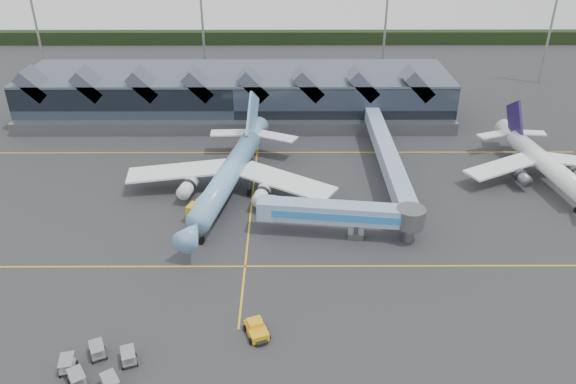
{
  "coord_description": "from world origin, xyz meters",
  "views": [
    {
      "loc": [
        5.48,
        -68.5,
        44.59
      ],
      "look_at": [
        5.75,
        3.4,
        5.0
      ],
      "focal_mm": 35.0,
      "sensor_mm": 36.0,
      "label": 1
    }
  ],
  "objects_px": {
    "fuel_truck": "(207,200)",
    "pushback_tug": "(257,329)",
    "main_airliner": "(230,172)",
    "jet_bridge": "(350,215)",
    "regional_jet": "(543,161)"
  },
  "relations": [
    {
      "from": "main_airliner",
      "to": "jet_bridge",
      "type": "relative_size",
      "value": 1.7
    },
    {
      "from": "main_airliner",
      "to": "pushback_tug",
      "type": "relative_size",
      "value": 9.87
    },
    {
      "from": "main_airliner",
      "to": "regional_jet",
      "type": "distance_m",
      "value": 52.72
    },
    {
      "from": "main_airliner",
      "to": "pushback_tug",
      "type": "bearing_deg",
      "value": -68.8
    },
    {
      "from": "fuel_truck",
      "to": "main_airliner",
      "type": "bearing_deg",
      "value": 79.83
    },
    {
      "from": "fuel_truck",
      "to": "pushback_tug",
      "type": "height_order",
      "value": "fuel_truck"
    },
    {
      "from": "jet_bridge",
      "to": "fuel_truck",
      "type": "bearing_deg",
      "value": 167.76
    },
    {
      "from": "main_airliner",
      "to": "regional_jet",
      "type": "height_order",
      "value": "main_airliner"
    },
    {
      "from": "jet_bridge",
      "to": "fuel_truck",
      "type": "xyz_separation_m",
      "value": [
        -21.18,
        7.52,
        -1.93
      ]
    },
    {
      "from": "jet_bridge",
      "to": "pushback_tug",
      "type": "height_order",
      "value": "jet_bridge"
    },
    {
      "from": "jet_bridge",
      "to": "pushback_tug",
      "type": "distance_m",
      "value": 23.67
    },
    {
      "from": "regional_jet",
      "to": "fuel_truck",
      "type": "bearing_deg",
      "value": -176.65
    },
    {
      "from": "regional_jet",
      "to": "jet_bridge",
      "type": "xyz_separation_m",
      "value": [
        -34.53,
        -17.86,
        0.34
      ]
    },
    {
      "from": "main_airliner",
      "to": "pushback_tug",
      "type": "xyz_separation_m",
      "value": [
        5.63,
        -33.02,
        -3.08
      ]
    },
    {
      "from": "fuel_truck",
      "to": "pushback_tug",
      "type": "distance_m",
      "value": 28.9
    }
  ]
}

